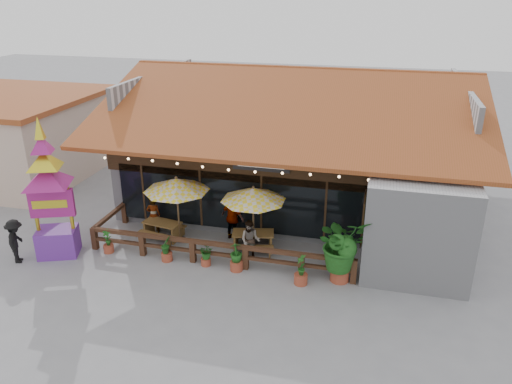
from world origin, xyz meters
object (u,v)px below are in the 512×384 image
(picnic_table_left, at_px, (162,227))
(umbrella_left, at_px, (176,185))
(umbrella_right, at_px, (253,194))
(thai_sign_tower, at_px, (48,180))
(pedestrian, at_px, (16,241))
(picnic_table_right, at_px, (253,238))
(tropical_plant, at_px, (342,245))

(picnic_table_left, bearing_deg, umbrella_left, 0.03)
(umbrella_left, distance_m, umbrella_right, 3.03)
(umbrella_right, distance_m, thai_sign_tower, 7.37)
(thai_sign_tower, distance_m, pedestrian, 2.59)
(umbrella_left, relative_size, thai_sign_tower, 0.59)
(umbrella_left, height_order, picnic_table_right, umbrella_left)
(picnic_table_right, xyz_separation_m, tropical_plant, (3.42, -1.34, 0.87))
(umbrella_left, distance_m, pedestrian, 6.10)
(thai_sign_tower, relative_size, pedestrian, 3.40)
(umbrella_right, distance_m, picnic_table_left, 4.16)
(picnic_table_left, relative_size, tropical_plant, 0.70)
(umbrella_right, height_order, thai_sign_tower, thai_sign_tower)
(tropical_plant, relative_size, pedestrian, 1.44)
(umbrella_left, xyz_separation_m, tropical_plant, (6.45, -1.41, -1.00))
(umbrella_left, xyz_separation_m, thai_sign_tower, (-3.98, -2.15, 0.64))
(umbrella_right, bearing_deg, picnic_table_left, -179.83)
(pedestrian, bearing_deg, picnic_table_left, -81.37)
(umbrella_left, xyz_separation_m, umbrella_right, (3.02, 0.01, -0.09))
(umbrella_right, height_order, tropical_plant, umbrella_right)
(picnic_table_right, height_order, tropical_plant, tropical_plant)
(picnic_table_left, bearing_deg, tropical_plant, -11.09)
(umbrella_right, bearing_deg, umbrella_left, -179.80)
(picnic_table_right, xyz_separation_m, pedestrian, (-8.12, -2.94, 0.33))
(umbrella_left, bearing_deg, picnic_table_left, -179.97)
(picnic_table_left, distance_m, picnic_table_right, 3.75)
(umbrella_left, distance_m, tropical_plant, 6.68)
(pedestrian, bearing_deg, umbrella_left, -85.34)
(thai_sign_tower, relative_size, tropical_plant, 2.37)
(tropical_plant, bearing_deg, picnic_table_right, 158.54)
(umbrella_left, height_order, tropical_plant, umbrella_left)
(thai_sign_tower, bearing_deg, umbrella_left, 28.40)
(umbrella_right, bearing_deg, tropical_plant, -22.48)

